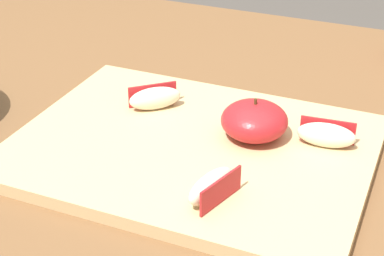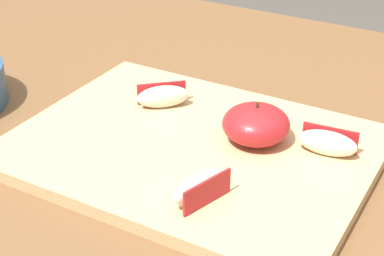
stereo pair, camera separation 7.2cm
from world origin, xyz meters
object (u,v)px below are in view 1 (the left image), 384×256
object	(u,v)px
apple_wedge_middle	(212,186)
apple_half_skin_up	(254,121)
cutting_board	(192,148)
apple_wedge_near_knife	(326,135)
apple_wedge_right	(155,98)

from	to	relation	value
apple_wedge_middle	apple_half_skin_up	bearing A→B (deg)	89.92
cutting_board	apple_half_skin_up	bearing A→B (deg)	33.92
apple_wedge_near_knife	apple_wedge_right	size ratio (longest dim) A/B	1.06
apple_half_skin_up	apple_wedge_middle	bearing A→B (deg)	-90.08
apple_wedge_near_knife	apple_wedge_right	bearing A→B (deg)	178.24
apple_half_skin_up	apple_wedge_right	distance (m)	0.14
apple_wedge_middle	apple_wedge_right	xyz separation A→B (m)	(-0.14, 0.16, 0.00)
apple_wedge_middle	apple_wedge_right	size ratio (longest dim) A/B	1.08
apple_half_skin_up	apple_wedge_right	size ratio (longest dim) A/B	1.21
apple_wedge_right	cutting_board	bearing A→B (deg)	-38.11
cutting_board	apple_wedge_middle	size ratio (longest dim) A/B	5.81
apple_wedge_right	apple_wedge_middle	bearing A→B (deg)	-47.84
cutting_board	apple_wedge_middle	distance (m)	0.12
apple_half_skin_up	apple_wedge_right	bearing A→B (deg)	172.13
apple_half_skin_up	apple_wedge_right	world-z (taller)	apple_half_skin_up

